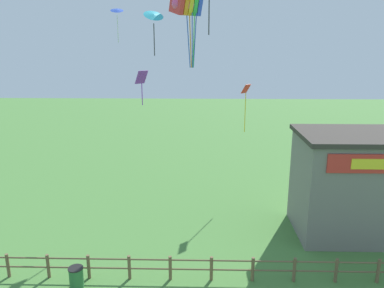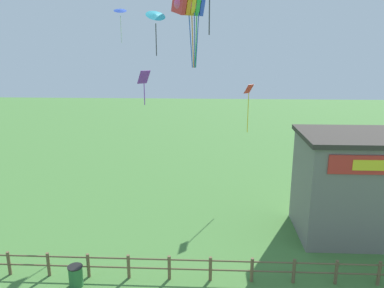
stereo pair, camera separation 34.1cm
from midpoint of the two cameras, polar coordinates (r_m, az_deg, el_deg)
The scene contains 8 objects.
wooden_fence at distance 16.74m, azimuth -0.80°, elevation -18.21°, with size 19.44×0.14×1.10m.
seaside_building at distance 21.77m, azimuth 26.50°, elevation -5.50°, with size 8.83×4.38×5.46m.
trash_bin at distance 17.12m, azimuth -17.80°, elevation -18.81°, with size 0.62×0.62×0.91m.
kite_rainbow_parafoil at distance 22.24m, azimuth -1.37°, elevation 20.46°, with size 2.21×2.12×4.11m.
kite_purple_streamer at distance 22.26m, azimuth -8.13°, elevation 9.50°, with size 0.81×0.79×2.02m.
kite_red_diamond at distance 24.74m, azimuth 7.77°, elevation 6.66°, with size 0.66×0.66×3.18m.
kite_cyan_delta at distance 20.88m, azimuth -6.37°, elevation 18.82°, with size 1.36×1.31×2.40m.
kite_blue_delta at distance 25.15m, azimuth -11.77°, elevation 19.10°, with size 0.96×0.93×2.16m.
Camera 1 is at (0.41, -8.78, 9.79)m, focal length 35.00 mm.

